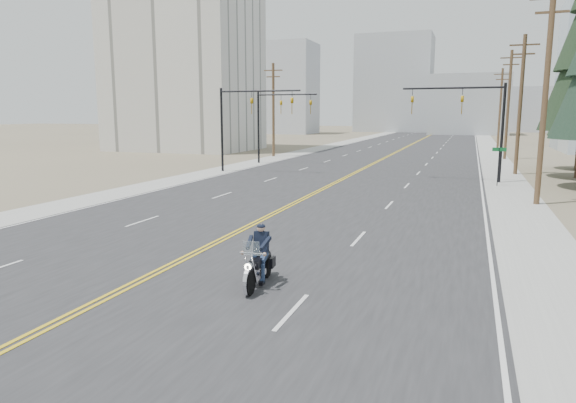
{
  "coord_description": "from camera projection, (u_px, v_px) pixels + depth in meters",
  "views": [
    {
      "loc": [
        8.95,
        -7.41,
        4.87
      ],
      "look_at": [
        2.56,
        10.57,
        1.6
      ],
      "focal_mm": 32.0,
      "sensor_mm": 36.0,
      "label": 1
    }
  ],
  "objects": [
    {
      "name": "ground_plane",
      "position": [
        2.0,
        351.0,
        10.65
      ],
      "size": [
        400.0,
        400.0,
        0.0
      ],
      "primitive_type": "plane",
      "color": "#776D56",
      "rests_on": "ground"
    },
    {
      "name": "road",
      "position": [
        406.0,
        147.0,
        75.67
      ],
      "size": [
        20.0,
        200.0,
        0.01
      ],
      "primitive_type": "cube",
      "color": "#303033",
      "rests_on": "ground"
    },
    {
      "name": "sidewalk_left",
      "position": [
        331.0,
        146.0,
        79.47
      ],
      "size": [
        3.0,
        200.0,
        0.01
      ],
      "primitive_type": "cube",
      "color": "#A5A5A0",
      "rests_on": "ground"
    },
    {
      "name": "sidewalk_right",
      "position": [
        490.0,
        149.0,
        71.88
      ],
      "size": [
        3.0,
        200.0,
        0.01
      ],
      "primitive_type": "cube",
      "color": "#A5A5A0",
      "rests_on": "ground"
    },
    {
      "name": "traffic_mast_left",
      "position": [
        243.0,
        113.0,
        42.5
      ],
      "size": [
        7.1,
        0.26,
        7.0
      ],
      "color": "black",
      "rests_on": "ground"
    },
    {
      "name": "traffic_mast_right",
      "position": [
        473.0,
        113.0,
        36.58
      ],
      "size": [
        7.1,
        0.26,
        7.0
      ],
      "color": "black",
      "rests_on": "ground"
    },
    {
      "name": "traffic_mast_far",
      "position": [
        274.0,
        114.0,
        50.06
      ],
      "size": [
        6.1,
        0.26,
        7.0
      ],
      "color": "black",
      "rests_on": "ground"
    },
    {
      "name": "street_sign",
      "position": [
        499.0,
        160.0,
        34.65
      ],
      "size": [
        0.9,
        0.06,
        2.62
      ],
      "color": "black",
      "rests_on": "ground"
    },
    {
      "name": "utility_pole_b",
      "position": [
        546.0,
        92.0,
        26.88
      ],
      "size": [
        2.2,
        0.3,
        11.5
      ],
      "color": "brown",
      "rests_on": "ground"
    },
    {
      "name": "utility_pole_c",
      "position": [
        520.0,
        103.0,
        40.86
      ],
      "size": [
        2.2,
        0.3,
        11.0
      ],
      "color": "brown",
      "rests_on": "ground"
    },
    {
      "name": "utility_pole_d",
      "position": [
        508.0,
        103.0,
        54.75
      ],
      "size": [
        2.2,
        0.3,
        11.5
      ],
      "color": "brown",
      "rests_on": "ground"
    },
    {
      "name": "utility_pole_e",
      "position": [
        500.0,
        107.0,
        70.58
      ],
      "size": [
        2.2,
        0.3,
        11.0
      ],
      "color": "brown",
      "rests_on": "ground"
    },
    {
      "name": "utility_pole_left",
      "position": [
        273.0,
        108.0,
        58.44
      ],
      "size": [
        2.2,
        0.3,
        10.5
      ],
      "color": "brown",
      "rests_on": "ground"
    },
    {
      "name": "apartment_block",
      "position": [
        184.0,
        37.0,
        68.45
      ],
      "size": [
        18.0,
        14.0,
        30.0
      ],
      "primitive_type": "cube",
      "color": "silver",
      "rests_on": "ground"
    },
    {
      "name": "haze_bldg_a",
      "position": [
        286.0,
        89.0,
        127.16
      ],
      "size": [
        14.0,
        12.0,
        22.0
      ],
      "primitive_type": "cube",
      "color": "#B7BCC6",
      "rests_on": "ground"
    },
    {
      "name": "haze_bldg_b",
      "position": [
        469.0,
        105.0,
        122.94
      ],
      "size": [
        18.0,
        14.0,
        14.0
      ],
      "primitive_type": "cube",
      "color": "#ADB2B7",
      "rests_on": "ground"
    },
    {
      "name": "haze_bldg_d",
      "position": [
        394.0,
        84.0,
        142.46
      ],
      "size": [
        20.0,
        15.0,
        26.0
      ],
      "primitive_type": "cube",
      "color": "#ADB2B7",
      "rests_on": "ground"
    },
    {
      "name": "haze_bldg_e",
      "position": [
        535.0,
        110.0,
        140.72
      ],
      "size": [
        14.0,
        14.0,
        12.0
      ],
      "primitive_type": "cube",
      "color": "#B7BCC6",
      "rests_on": "ground"
    },
    {
      "name": "haze_bldg_f",
      "position": [
        255.0,
        103.0,
        146.55
      ],
      "size": [
        12.0,
        12.0,
        16.0
      ],
      "primitive_type": "cube",
      "color": "#ADB2B7",
      "rests_on": "ground"
    },
    {
      "name": "motorcyclist",
      "position": [
        258.0,
        256.0,
        14.55
      ],
      "size": [
        1.17,
        2.33,
        1.76
      ],
      "primitive_type": null,
      "rotation": [
        0.0,
        0.0,
        3.23
      ],
      "color": "black",
      "rests_on": "ground"
    }
  ]
}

